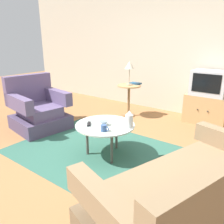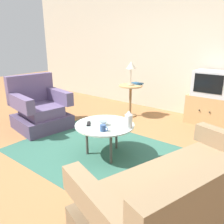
% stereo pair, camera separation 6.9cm
% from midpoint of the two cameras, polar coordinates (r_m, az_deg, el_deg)
% --- Properties ---
extents(ground_plane, '(16.00, 16.00, 0.00)m').
position_cam_midpoint_polar(ground_plane, '(3.19, -3.19, -11.08)').
color(ground_plane, olive).
extents(back_wall, '(9.00, 0.12, 2.70)m').
position_cam_midpoint_polar(back_wall, '(5.06, 16.37, 15.00)').
color(back_wall, '#BCB29E').
rests_on(back_wall, ground).
extents(area_rug, '(2.67, 1.76, 0.00)m').
position_cam_midpoint_polar(area_rug, '(3.24, -2.32, -10.63)').
color(area_rug, '#2D5B4C').
rests_on(area_rug, ground).
extents(armchair, '(0.97, 0.97, 0.94)m').
position_cam_midpoint_polar(armchair, '(4.29, -18.61, 0.36)').
color(armchair, '#4B3E5C').
rests_on(armchair, ground).
extents(couch, '(1.43, 1.96, 0.84)m').
position_cam_midpoint_polar(couch, '(2.13, 18.44, -19.62)').
color(couch, brown).
rests_on(couch, ground).
extents(coffee_table, '(0.80, 0.80, 0.45)m').
position_cam_midpoint_polar(coffee_table, '(3.06, -2.42, -3.80)').
color(coffee_table, '#B2C6C1').
rests_on(coffee_table, ground).
extents(side_table, '(0.48, 0.48, 0.66)m').
position_cam_midpoint_polar(side_table, '(4.68, 3.86, 4.55)').
color(side_table, tan).
rests_on(side_table, ground).
extents(tv_stand, '(0.76, 0.50, 0.55)m').
position_cam_midpoint_polar(tv_stand, '(4.68, 22.30, 0.75)').
color(tv_stand, tan).
rests_on(tv_stand, ground).
extents(television, '(0.61, 0.45, 0.46)m').
position_cam_midpoint_polar(television, '(4.55, 22.98, 6.75)').
color(television, '#B7B7BC').
rests_on(television, tv_stand).
extents(table_lamp, '(0.19, 0.19, 0.48)m').
position_cam_midpoint_polar(table_lamp, '(4.60, 3.99, 11.42)').
color(table_lamp, '#9E937A').
rests_on(table_lamp, side_table).
extents(vase, '(0.10, 0.10, 0.23)m').
position_cam_midpoint_polar(vase, '(2.90, 3.71, -1.89)').
color(vase, white).
rests_on(vase, coffee_table).
extents(mug, '(0.12, 0.08, 0.08)m').
position_cam_midpoint_polar(mug, '(2.81, -2.74, -4.07)').
color(mug, '#335184').
rests_on(mug, coffee_table).
extents(bowl, '(0.13, 0.13, 0.06)m').
position_cam_midpoint_polar(bowl, '(3.01, -2.71, -2.80)').
color(bowl, slate).
rests_on(bowl, coffee_table).
extents(tv_remote_dark, '(0.13, 0.14, 0.02)m').
position_cam_midpoint_polar(tv_remote_dark, '(3.05, -6.49, -3.02)').
color(tv_remote_dark, black).
rests_on(tv_remote_dark, coffee_table).
extents(book, '(0.23, 0.15, 0.03)m').
position_cam_midpoint_polar(book, '(4.77, 5.54, 7.23)').
color(book, navy).
rests_on(book, side_table).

